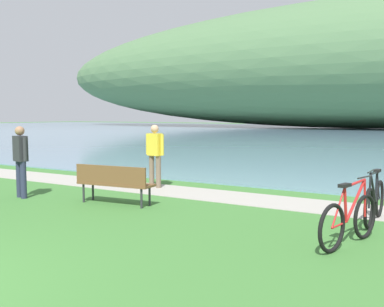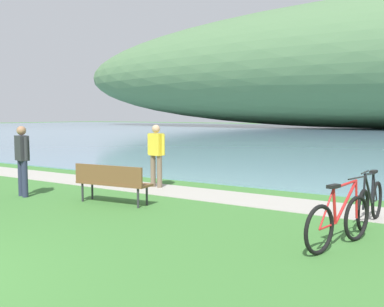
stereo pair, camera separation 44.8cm
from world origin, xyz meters
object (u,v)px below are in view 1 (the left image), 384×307
bicycle_leaning_near_bench (350,220)px  park_bench_near_camera (114,181)px  bicycle_beside_path (374,201)px  person_on_the_grass (21,157)px  person_at_shoreline (155,152)px

bicycle_leaning_near_bench → park_bench_near_camera: bearing=174.1°
bicycle_beside_path → person_on_the_grass: size_ratio=1.04×
bicycle_leaning_near_bench → bicycle_beside_path: same height
person_at_shoreline → bicycle_leaning_near_bench: bearing=-26.7°
bicycle_leaning_near_bench → bicycle_beside_path: bearing=86.8°
park_bench_near_camera → person_on_the_grass: person_on_the_grass is taller
bicycle_leaning_near_bench → person_at_shoreline: size_ratio=1.01×
person_on_the_grass → bicycle_beside_path: bearing=12.5°
bicycle_leaning_near_bench → person_at_shoreline: (-5.64, 2.84, 0.58)m
park_bench_near_camera → person_at_shoreline: bearing=103.2°
park_bench_near_camera → person_at_shoreline: person_at_shoreline is taller
person_at_shoreline → person_on_the_grass: size_ratio=1.00×
park_bench_near_camera → bicycle_beside_path: size_ratio=1.04×
bicycle_leaning_near_bench → person_at_shoreline: bearing=153.3°
bicycle_leaning_near_bench → person_at_shoreline: 6.34m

